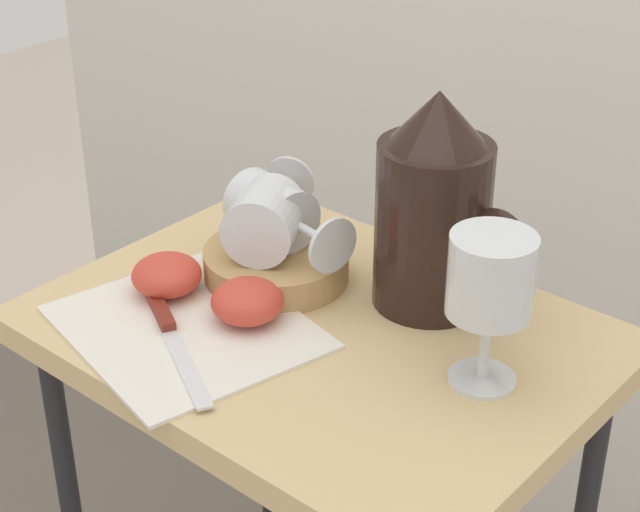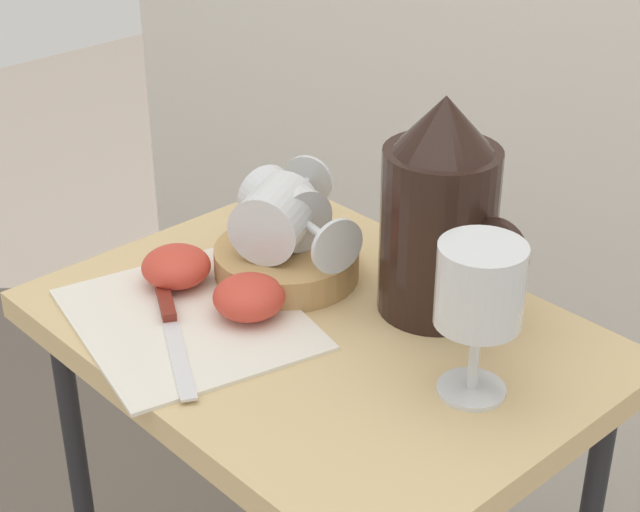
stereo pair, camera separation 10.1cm
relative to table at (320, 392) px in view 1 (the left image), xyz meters
name	(u,v)px [view 1 (the left image)]	position (x,y,z in m)	size (l,w,h in m)	color
table	(320,392)	(0.00, 0.00, 0.00)	(0.56, 0.41, 0.73)	tan
linen_napkin	(186,327)	(-0.10, -0.09, 0.09)	(0.25, 0.21, 0.00)	silver
basket_tray	(276,264)	(-0.10, 0.04, 0.10)	(0.16, 0.16, 0.04)	tan
pitcher	(433,221)	(0.06, 0.11, 0.18)	(0.17, 0.12, 0.23)	black
wine_glass_upright	(490,284)	(0.18, 0.03, 0.19)	(0.08, 0.08, 0.15)	silver
wine_glass_tipped_near	(266,219)	(-0.10, 0.03, 0.16)	(0.13, 0.16, 0.08)	silver
wine_glass_tipped_far	(274,212)	(-0.11, 0.06, 0.15)	(0.16, 0.09, 0.07)	silver
apple_half_left	(167,275)	(-0.16, -0.06, 0.11)	(0.07, 0.07, 0.04)	#CC3D2D
apple_half_right	(247,301)	(-0.06, -0.04, 0.11)	(0.07, 0.07, 0.04)	#CC3D2D
knife	(167,325)	(-0.11, -0.11, 0.09)	(0.20, 0.12, 0.01)	silver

